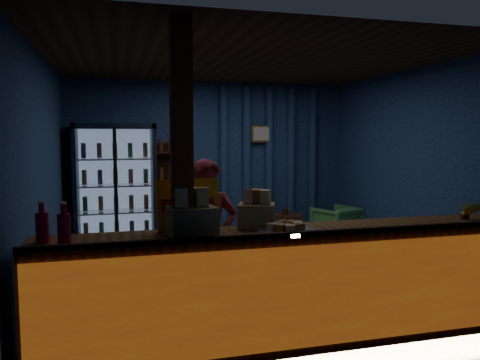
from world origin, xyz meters
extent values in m
plane|color=#515154|center=(0.00, 0.00, 0.00)|extent=(4.60, 4.60, 0.00)
plane|color=navy|center=(0.00, 2.20, 1.30)|extent=(4.60, 0.00, 4.60)
plane|color=navy|center=(0.00, -2.20, 1.30)|extent=(4.60, 0.00, 4.60)
plane|color=navy|center=(-2.30, 0.00, 1.30)|extent=(0.00, 4.40, 4.40)
plane|color=navy|center=(2.30, 0.00, 1.30)|extent=(0.00, 4.40, 4.40)
plane|color=#472D19|center=(0.00, 0.00, 2.60)|extent=(4.60, 4.60, 0.00)
cube|color=brown|center=(0.00, -1.90, 0.47)|extent=(4.40, 0.55, 0.95)
cube|color=red|center=(0.00, -2.19, 0.47)|extent=(4.35, 0.02, 0.81)
cube|color=#391D12|center=(0.00, -2.17, 0.97)|extent=(4.40, 0.04, 0.04)
cube|color=maroon|center=(-1.05, -1.90, 1.30)|extent=(0.16, 0.16, 2.60)
cube|color=black|center=(-1.55, 2.12, 0.95)|extent=(1.20, 0.06, 1.90)
cube|color=black|center=(-2.12, 1.85, 0.95)|extent=(0.06, 0.60, 1.90)
cube|color=black|center=(-0.98, 1.85, 0.95)|extent=(0.06, 0.60, 1.90)
cube|color=black|center=(-1.55, 1.85, 1.86)|extent=(1.20, 0.60, 0.08)
cube|color=black|center=(-1.55, 1.85, 0.04)|extent=(1.20, 0.60, 0.08)
cube|color=#99B2D8|center=(-1.55, 2.07, 0.95)|extent=(1.08, 0.02, 1.74)
cube|color=white|center=(-1.55, 1.57, 0.95)|extent=(1.12, 0.02, 1.78)
cube|color=black|center=(-1.55, 1.55, 0.95)|extent=(0.05, 0.05, 1.80)
cube|color=silver|center=(-1.55, 1.85, 0.17)|extent=(1.08, 0.48, 0.02)
cylinder|color=#B6331A|center=(-2.00, 1.85, 0.30)|extent=(0.07, 0.07, 0.22)
cylinder|color=#196626|center=(-1.77, 1.85, 0.30)|extent=(0.07, 0.07, 0.22)
cylinder|color=#A66B19|center=(-1.55, 1.85, 0.30)|extent=(0.07, 0.07, 0.22)
cylinder|color=#181954|center=(-1.32, 1.85, 0.30)|extent=(0.07, 0.07, 0.22)
cylinder|color=maroon|center=(-1.10, 1.85, 0.30)|extent=(0.07, 0.07, 0.22)
cube|color=silver|center=(-1.55, 1.85, 0.57)|extent=(1.08, 0.48, 0.02)
cylinder|color=#196626|center=(-2.00, 1.85, 0.70)|extent=(0.07, 0.07, 0.22)
cylinder|color=#A66B19|center=(-1.77, 1.85, 0.70)|extent=(0.07, 0.07, 0.22)
cylinder|color=#181954|center=(-1.55, 1.85, 0.70)|extent=(0.07, 0.07, 0.22)
cylinder|color=maroon|center=(-1.32, 1.85, 0.70)|extent=(0.07, 0.07, 0.22)
cylinder|color=#B6331A|center=(-1.10, 1.85, 0.70)|extent=(0.07, 0.07, 0.22)
cube|color=silver|center=(-1.55, 1.85, 0.97)|extent=(1.08, 0.48, 0.02)
cylinder|color=#A66B19|center=(-2.00, 1.85, 1.10)|extent=(0.07, 0.07, 0.22)
cylinder|color=#181954|center=(-1.77, 1.85, 1.10)|extent=(0.07, 0.07, 0.22)
cylinder|color=maroon|center=(-1.55, 1.85, 1.10)|extent=(0.07, 0.07, 0.22)
cylinder|color=#B6331A|center=(-1.32, 1.85, 1.10)|extent=(0.07, 0.07, 0.22)
cylinder|color=#196626|center=(-1.10, 1.85, 1.10)|extent=(0.07, 0.07, 0.22)
cube|color=silver|center=(-1.55, 1.85, 1.37)|extent=(1.08, 0.48, 0.02)
cylinder|color=#181954|center=(-2.00, 1.85, 1.50)|extent=(0.07, 0.07, 0.22)
cylinder|color=maroon|center=(-1.77, 1.85, 1.50)|extent=(0.07, 0.07, 0.22)
cylinder|color=#B6331A|center=(-1.55, 1.85, 1.50)|extent=(0.07, 0.07, 0.22)
cylinder|color=#196626|center=(-1.32, 1.85, 1.50)|extent=(0.07, 0.07, 0.22)
cylinder|color=#A66B19|center=(-1.10, 1.85, 1.50)|extent=(0.07, 0.07, 0.22)
cube|color=#391D12|center=(-0.70, 2.15, 0.80)|extent=(0.50, 0.02, 1.60)
cube|color=#391D12|center=(-0.93, 2.02, 0.80)|extent=(0.03, 0.28, 1.60)
cube|color=#391D12|center=(-0.46, 2.02, 0.80)|extent=(0.03, 0.28, 1.60)
cube|color=#391D12|center=(-0.70, 2.02, 0.10)|extent=(0.46, 0.26, 0.02)
cube|color=#391D12|center=(-0.70, 2.02, 0.55)|extent=(0.46, 0.26, 0.02)
cube|color=#391D12|center=(-0.70, 2.02, 1.00)|extent=(0.46, 0.26, 0.02)
cube|color=#391D12|center=(-0.70, 2.02, 1.45)|extent=(0.46, 0.26, 0.02)
cylinder|color=navy|center=(0.20, 2.14, 1.30)|extent=(0.14, 0.14, 2.50)
cylinder|color=navy|center=(0.60, 2.14, 1.30)|extent=(0.14, 0.14, 2.50)
cylinder|color=navy|center=(1.00, 2.14, 1.30)|extent=(0.14, 0.14, 2.50)
cylinder|color=navy|center=(1.40, 2.14, 1.30)|extent=(0.14, 0.14, 2.50)
cylinder|color=navy|center=(1.80, 2.14, 1.30)|extent=(0.14, 0.14, 2.50)
cube|color=gold|center=(0.85, 2.10, 1.75)|extent=(0.36, 0.03, 0.28)
cube|color=silver|center=(0.85, 2.08, 1.75)|extent=(0.30, 0.01, 0.22)
imported|color=maroon|center=(-0.73, -1.31, 0.75)|extent=(0.57, 0.39, 1.51)
imported|color=#58B159|center=(1.90, 1.38, 0.29)|extent=(0.80, 0.81, 0.58)
cube|color=#391D12|center=(1.01, 1.39, 0.24)|extent=(0.64, 0.56, 0.49)
cylinder|color=#391D12|center=(1.01, 1.39, 0.54)|extent=(0.10, 0.10, 0.10)
cube|color=#FDAD0D|center=(-0.97, -1.68, 1.16)|extent=(0.53, 0.16, 0.42)
cube|color=#B40C29|center=(-0.97, -1.70, 1.16)|extent=(0.44, 0.08, 0.10)
cylinder|color=#B40C29|center=(-2.06, -1.90, 1.06)|extent=(0.09, 0.09, 0.22)
cylinder|color=#B40C29|center=(-2.06, -1.90, 1.21)|extent=(0.04, 0.04, 0.08)
cylinder|color=white|center=(-2.06, -1.90, 1.25)|extent=(0.05, 0.05, 0.02)
cylinder|color=#B40C29|center=(-1.90, -1.98, 1.06)|extent=(0.09, 0.09, 0.22)
cylinder|color=#B40C29|center=(-1.90, -1.98, 1.21)|extent=(0.04, 0.04, 0.08)
cylinder|color=white|center=(-1.90, -1.98, 1.25)|extent=(0.05, 0.05, 0.02)
cube|color=#99714A|center=(-0.99, -1.95, 1.06)|extent=(0.38, 0.33, 0.23)
cube|color=gold|center=(-1.07, -1.96, 1.25)|extent=(0.10, 0.07, 0.14)
cube|color=#BD5C23|center=(-0.99, -1.95, 1.25)|extent=(0.10, 0.07, 0.14)
cube|color=gold|center=(-0.90, -1.94, 1.25)|extent=(0.10, 0.07, 0.14)
cube|color=#99714A|center=(-0.40, -1.72, 1.05)|extent=(0.37, 0.34, 0.20)
cube|color=gold|center=(-0.47, -1.70, 1.21)|extent=(0.09, 0.08, 0.12)
cube|color=#BD5C23|center=(-0.40, -1.72, 1.21)|extent=(0.09, 0.08, 0.12)
cube|color=gold|center=(-0.33, -1.75, 1.21)|extent=(0.09, 0.08, 0.12)
cylinder|color=silver|center=(-0.23, -1.97, 0.96)|extent=(0.47, 0.47, 0.03)
cube|color=gold|center=(-0.14, -1.97, 1.00)|extent=(0.10, 0.07, 0.05)
cube|color=#BD5C23|center=(-0.17, -1.91, 1.00)|extent=(0.12, 0.12, 0.05)
cube|color=gold|center=(-0.23, -1.88, 1.00)|extent=(0.07, 0.10, 0.05)
cube|color=#BD5C23|center=(-0.30, -1.91, 1.00)|extent=(0.12, 0.12, 0.05)
cube|color=gold|center=(-0.33, -1.97, 1.00)|extent=(0.10, 0.07, 0.05)
cube|color=#BD5C23|center=(-0.30, -2.04, 1.00)|extent=(0.12, 0.12, 0.05)
cube|color=gold|center=(-0.23, -2.06, 1.00)|extent=(0.07, 0.10, 0.05)
cube|color=#BD5C23|center=(-0.17, -2.04, 1.00)|extent=(0.12, 0.12, 0.05)
camera|label=1|loc=(-1.53, -5.46, 1.72)|focal=35.00mm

